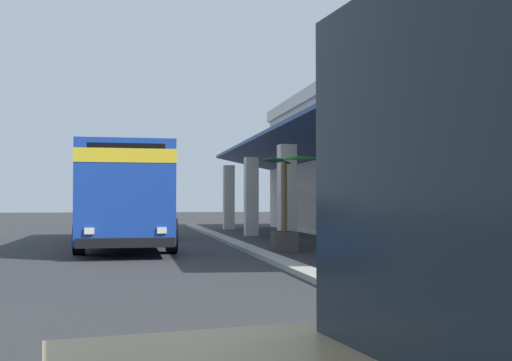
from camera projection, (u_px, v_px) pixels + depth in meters
The scene contains 5 objects.
ground at pixel (371, 242), 22.61m from camera, with size 120.00×120.00×0.00m, color #2D2D30.
curb_strip at pixel (226, 239), 23.08m from camera, with size 29.63×0.50×0.12m, color #9E998E.
plaza_building at pixel (461, 155), 25.10m from camera, with size 24.99×13.78×6.69m.
transit_bus at pixel (127, 190), 21.04m from camera, with size 11.22×2.87×3.34m.
potted_palm at pixel (285, 222), 18.42m from camera, with size 1.81×1.74×2.85m.
Camera 1 is at (21.38, -0.63, 1.51)m, focal length 43.49 mm.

